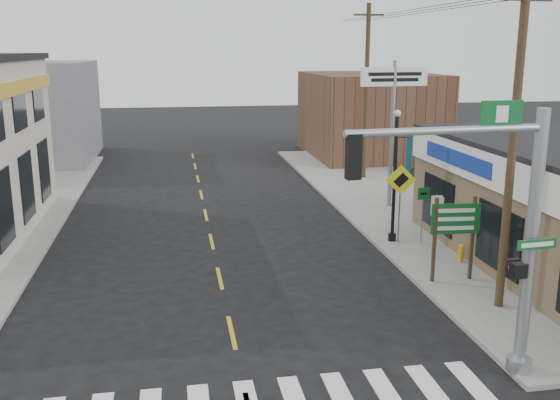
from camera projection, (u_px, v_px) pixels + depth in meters
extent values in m
cube|color=gray|center=(423.00, 222.00, 26.37)|extent=(6.00, 38.00, 0.13)
cube|color=gold|center=(220.00, 278.00, 20.11)|extent=(0.12, 56.00, 0.01)
cube|color=brown|center=(370.00, 115.00, 42.50)|extent=(8.00, 10.00, 5.60)
cube|color=slate|center=(21.00, 112.00, 40.50)|extent=(9.00, 10.00, 6.40)
cylinder|color=#92969B|center=(531.00, 246.00, 13.43)|extent=(0.28, 0.28, 5.90)
cylinder|color=#92969B|center=(444.00, 129.00, 12.46)|extent=(4.33, 0.16, 0.16)
cube|color=black|center=(348.00, 154.00, 12.24)|extent=(0.28, 0.22, 0.89)
cube|color=#0D5221|center=(537.00, 244.00, 13.19)|extent=(0.93, 0.04, 0.22)
cube|color=#0D5221|center=(499.00, 113.00, 12.59)|extent=(0.93, 0.05, 0.54)
cube|color=black|center=(519.00, 271.00, 13.46)|extent=(0.31, 0.26, 0.31)
cube|color=#463420|center=(434.00, 240.00, 19.19)|extent=(0.10, 0.10, 2.68)
cube|color=#463420|center=(472.00, 238.00, 19.40)|extent=(0.10, 0.10, 2.68)
cube|color=#094922|center=(456.00, 219.00, 19.08)|extent=(1.53, 0.05, 0.96)
cylinder|color=gold|center=(461.00, 254.00, 21.25)|extent=(0.18, 0.18, 0.50)
sphere|color=gold|center=(462.00, 247.00, 21.18)|extent=(0.20, 0.20, 0.20)
cylinder|color=gray|center=(399.00, 207.00, 23.23)|extent=(0.06, 0.06, 2.69)
cube|color=yellow|center=(401.00, 180.00, 22.96)|extent=(1.14, 0.03, 1.14)
cylinder|color=black|center=(395.00, 179.00, 23.07)|extent=(0.13, 0.13, 4.76)
sphere|color=silver|center=(397.00, 113.00, 22.49)|extent=(0.26, 0.26, 0.26)
cube|color=#084250|center=(409.00, 154.00, 22.93)|extent=(0.02, 0.50, 1.28)
cylinder|color=gray|center=(392.00, 135.00, 28.13)|extent=(0.19, 0.19, 6.58)
cube|color=white|center=(394.00, 77.00, 27.52)|extent=(3.10, 0.18, 0.82)
cylinder|color=black|center=(536.00, 234.00, 19.06)|extent=(0.19, 0.19, 3.09)
ellipsoid|color=#1B3115|center=(556.00, 259.00, 20.12)|extent=(1.24, 1.24, 0.93)
cylinder|color=#432C22|center=(512.00, 151.00, 16.59)|extent=(0.23, 0.23, 8.88)
cylinder|color=#3A221C|center=(366.00, 93.00, 34.15)|extent=(0.25, 0.25, 9.45)
cube|color=#3A221C|center=(369.00, 15.00, 33.17)|extent=(1.64, 0.10, 0.10)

